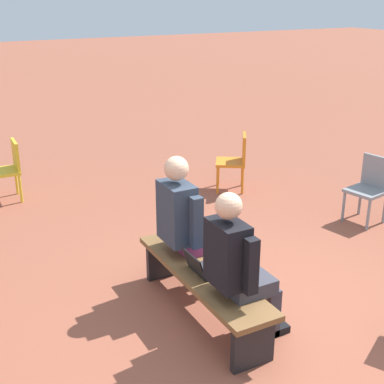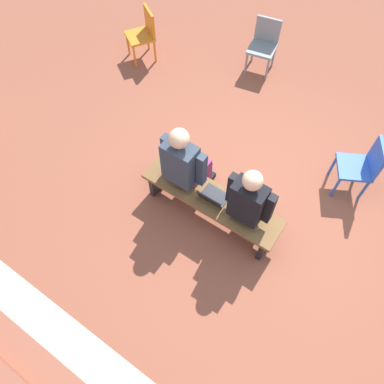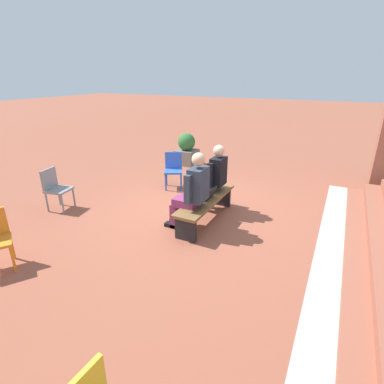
% 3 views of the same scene
% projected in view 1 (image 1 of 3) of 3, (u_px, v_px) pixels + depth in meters
% --- Properties ---
extents(ground_plane, '(60.00, 60.00, 0.00)m').
position_uv_depth(ground_plane, '(260.00, 325.00, 4.72)').
color(ground_plane, brown).
extents(bench, '(1.80, 0.44, 0.45)m').
position_uv_depth(bench, '(203.00, 281.00, 4.75)').
color(bench, brown).
rests_on(bench, ground).
extents(person_student, '(0.55, 0.69, 1.35)m').
position_uv_depth(person_student, '(238.00, 264.00, 4.27)').
color(person_student, '#383842').
rests_on(person_student, ground).
extents(person_adult, '(0.58, 0.73, 1.40)m').
position_uv_depth(person_adult, '(188.00, 223.00, 4.99)').
color(person_adult, '#7F2D5B').
rests_on(person_adult, ground).
extents(laptop, '(0.32, 0.29, 0.21)m').
position_uv_depth(laptop, '(203.00, 268.00, 4.67)').
color(laptop, black).
rests_on(laptop, bench).
extents(plastic_chair_mid_courtyard, '(0.58, 0.58, 0.84)m').
position_uv_depth(plastic_chair_mid_courtyard, '(236.00, 158.00, 7.77)').
color(plastic_chair_mid_courtyard, orange).
rests_on(plastic_chair_mid_courtyard, ground).
extents(plastic_chair_far_right, '(0.44, 0.44, 0.84)m').
position_uv_depth(plastic_chair_far_right, '(9.00, 167.00, 7.41)').
color(plastic_chair_far_right, gold).
rests_on(plastic_chair_far_right, ground).
extents(plastic_chair_near_bench_left, '(0.49, 0.49, 0.84)m').
position_uv_depth(plastic_chair_near_bench_left, '(370.00, 185.00, 6.71)').
color(plastic_chair_near_bench_left, gray).
rests_on(plastic_chair_near_bench_left, ground).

